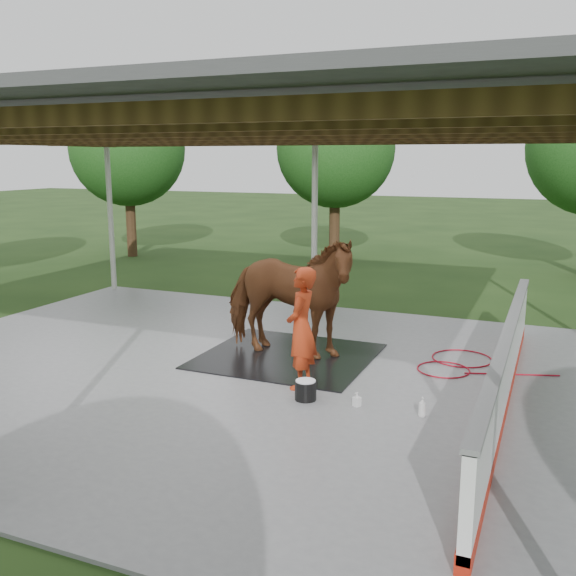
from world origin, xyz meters
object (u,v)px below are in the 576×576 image
at_px(dasher_board, 506,372).
at_px(wash_bucket, 306,390).
at_px(handler, 301,328).
at_px(horse, 287,296).

bearing_deg(dasher_board, wash_bucket, -164.29).
bearing_deg(handler, horse, -153.99).
bearing_deg(handler, dasher_board, 90.83).
relative_size(handler, wash_bucket, 5.89).
height_order(horse, wash_bucket, horse).
relative_size(horse, wash_bucket, 8.05).
xyz_separation_m(dasher_board, wash_bucket, (-2.68, -0.75, -0.39)).
bearing_deg(wash_bucket, horse, 120.23).
height_order(dasher_board, horse, horse).
bearing_deg(horse, wash_bucket, -149.33).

